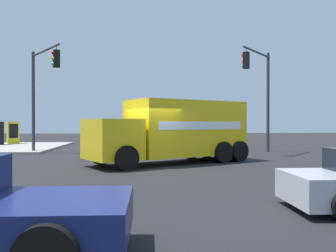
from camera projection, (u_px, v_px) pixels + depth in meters
ground_plane at (153, 167)px, 15.32m from camera, size 100.00×100.00×0.00m
delivery_truck at (175, 131)px, 16.77m from camera, size 5.96×7.94×2.93m
traffic_light_primary at (40, 84)px, 21.40m from camera, size 3.64×2.51×6.22m
traffic_light_secondary at (261, 86)px, 22.26m from camera, size 3.08×2.65×6.44m
vending_machine_blue at (13, 133)px, 30.01m from camera, size 1.08×1.14×1.85m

